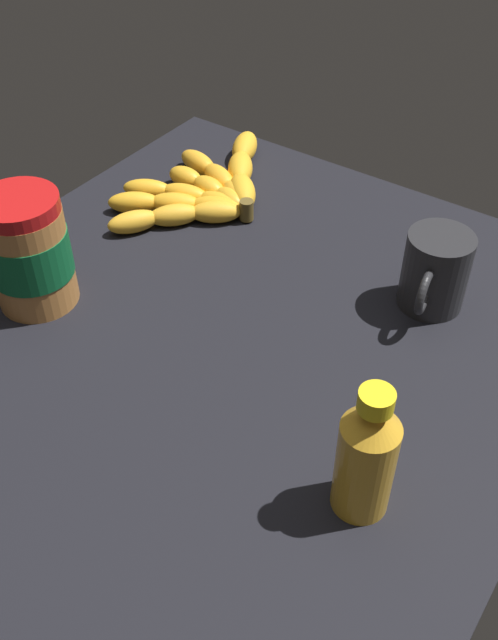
# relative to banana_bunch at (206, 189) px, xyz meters

# --- Properties ---
(ground_plane) EXTENTS (0.88, 0.76, 0.03)m
(ground_plane) POSITION_rel_banana_bunch_xyz_m (0.24, 0.20, -0.03)
(ground_plane) COLOR black
(banana_bunch) EXTENTS (0.34, 0.21, 0.04)m
(banana_bunch) POSITION_rel_banana_bunch_xyz_m (0.00, 0.00, 0.00)
(banana_bunch) COLOR gold
(banana_bunch) RESTS_ON ground_plane
(peanut_butter_jar) EXTENTS (0.10, 0.10, 0.15)m
(peanut_butter_jar) POSITION_rel_banana_bunch_xyz_m (0.30, -0.03, 0.06)
(peanut_butter_jar) COLOR #B27238
(peanut_butter_jar) RESTS_ON ground_plane
(honey_bottle) EXTENTS (0.05, 0.05, 0.15)m
(honey_bottle) POSITION_rel_banana_bunch_xyz_m (0.34, 0.44, 0.05)
(honey_bottle) COLOR gold
(honey_bottle) RESTS_ON ground_plane
(coffee_mug) EXTENTS (0.12, 0.08, 0.10)m
(coffee_mug) POSITION_rel_banana_bunch_xyz_m (0.03, 0.37, 0.03)
(coffee_mug) COLOR #262628
(coffee_mug) RESTS_ON ground_plane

